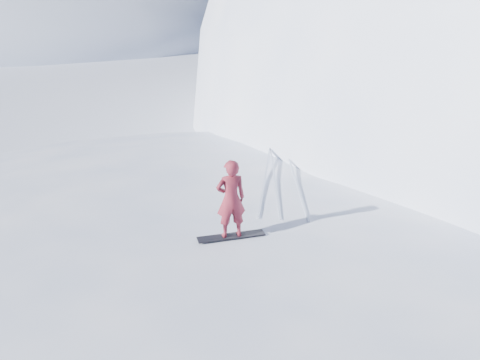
# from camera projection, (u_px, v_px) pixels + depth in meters

# --- Properties ---
(near_ridge) EXTENTS (36.00, 28.00, 4.80)m
(near_ridge) POSITION_uv_depth(u_px,v_px,m) (300.00, 296.00, 14.86)
(near_ridge) COLOR white
(near_ridge) RESTS_ON ground
(far_ridge_c) EXTENTS (140.00, 90.00, 36.00)m
(far_ridge_c) POSITION_uv_depth(u_px,v_px,m) (173.00, 9.00, 120.22)
(far_ridge_c) COLOR white
(far_ridge_c) RESTS_ON ground
(wind_bumps) EXTENTS (16.00, 14.40, 1.00)m
(wind_bumps) POSITION_uv_depth(u_px,v_px,m) (238.00, 307.00, 14.37)
(wind_bumps) COLOR white
(wind_bumps) RESTS_ON ground
(snowboard) EXTENTS (1.62, 1.05, 0.03)m
(snowboard) POSITION_uv_depth(u_px,v_px,m) (231.00, 236.00, 13.03)
(snowboard) COLOR black
(snowboard) RESTS_ON near_ridge
(snowboarder) EXTENTS (0.85, 0.75, 1.95)m
(snowboarder) POSITION_uv_depth(u_px,v_px,m) (231.00, 199.00, 12.66)
(snowboarder) COLOR maroon
(snowboarder) RESTS_ON snowboard
(board_tracks) EXTENTS (2.06, 5.97, 0.04)m
(board_tracks) POSITION_uv_depth(u_px,v_px,m) (278.00, 178.00, 16.66)
(board_tracks) COLOR silver
(board_tracks) RESTS_ON ground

